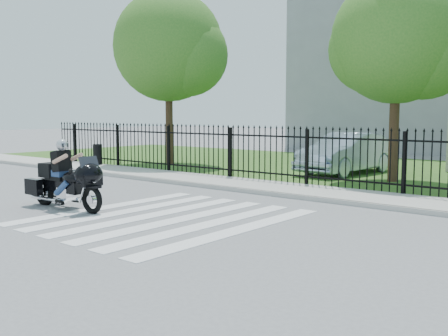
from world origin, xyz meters
The scene contains 12 objects.
ground centered at (0.00, 0.00, 0.00)m, with size 120.00×120.00×0.00m, color slate.
crosswalk centered at (0.00, 0.00, 0.01)m, with size 5.00×5.50×0.01m, color silver, non-canonical shape.
sidewalk centered at (0.00, 5.00, 0.06)m, with size 40.00×2.00×0.12m, color #ADAAA3.
curb centered at (0.00, 4.00, 0.06)m, with size 40.00×0.12×0.12m, color #ADAAA3.
grass_strip centered at (0.00, 12.00, 0.01)m, with size 40.00×12.00×0.02m, color #27511C.
iron_fence centered at (0.00, 6.00, 0.90)m, with size 26.00×0.04×1.80m.
tree_left centered at (-8.50, 8.50, 5.17)m, with size 4.80×4.80×7.58m.
tree_mid centered at (1.50, 9.00, 4.67)m, with size 4.20×4.20×6.78m.
building_tall centered at (-3.00, 26.00, 6.00)m, with size 15.00×10.00×12.00m, color #94969C.
motorcycle_rider centered at (-2.66, -0.74, 0.70)m, with size 2.57×0.79×1.70m.
parked_car centered at (-0.75, 10.15, 0.78)m, with size 1.62×4.63×1.53m, color #ADBEDA.
litter_bin centered at (-9.97, 5.70, 0.55)m, with size 0.38×0.38×0.86m, color black.
Camera 1 is at (8.19, -7.87, 2.28)m, focal length 42.00 mm.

